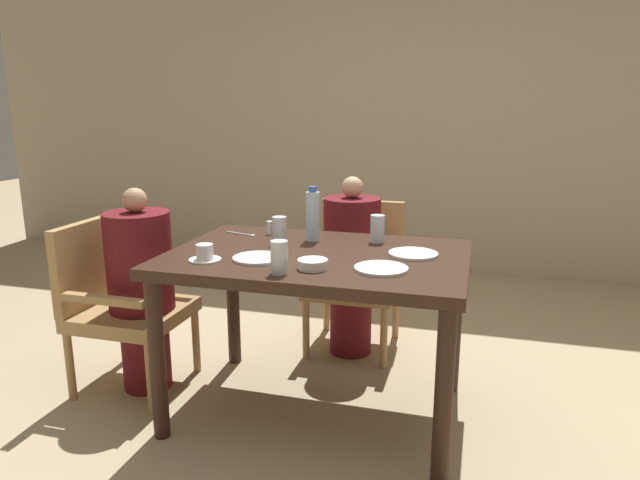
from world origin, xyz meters
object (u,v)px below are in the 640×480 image
object	(u,v)px
chair_left_side	(118,298)
diner_in_far_chair	(351,265)
diner_in_left_chair	(141,288)
chair_far_side	(356,269)
plate_dessert_center	(413,254)
bowl_small	(313,264)
plate_main_left	(258,258)
teacup_with_saucer	(205,254)
glass_tall_near	(377,229)
plate_main_right	(381,268)
water_bottle	(313,216)
glass_tall_mid	(280,230)
glass_tall_far	(279,257)

from	to	relation	value
chair_left_side	diner_in_far_chair	size ratio (longest dim) A/B	0.83
diner_in_left_chair	chair_far_side	size ratio (longest dim) A/B	1.21
chair_far_side	plate_dessert_center	world-z (taller)	chair_far_side
chair_left_side	bowl_small	size ratio (longest dim) A/B	6.93
plate_main_left	teacup_with_saucer	xyz separation A→B (m)	(-0.21, -0.08, 0.02)
glass_tall_near	plate_main_right	bearing A→B (deg)	-77.80
plate_dessert_center	chair_left_side	bearing A→B (deg)	-176.72
chair_left_side	plate_main_left	bearing A→B (deg)	-11.49
plate_main_left	bowl_small	distance (m)	0.27
plate_main_left	water_bottle	bearing A→B (deg)	72.24
plate_main_left	teacup_with_saucer	distance (m)	0.22
plate_dessert_center	glass_tall_near	world-z (taller)	glass_tall_near
diner_in_far_chair	water_bottle	world-z (taller)	water_bottle
plate_main_left	glass_tall_near	xyz separation A→B (m)	(0.43, 0.45, 0.06)
water_bottle	glass_tall_mid	xyz separation A→B (m)	(-0.13, -0.11, -0.06)
water_bottle	plate_main_left	bearing A→B (deg)	-107.76
chair_far_side	glass_tall_mid	distance (m)	0.84
diner_in_far_chair	water_bottle	distance (m)	0.61
glass_tall_far	plate_main_left	bearing A→B (deg)	133.24
diner_in_left_chair	teacup_with_saucer	xyz separation A→B (m)	(0.49, -0.25, 0.28)
diner_in_far_chair	bowl_small	bearing A→B (deg)	-86.93
plate_main_left	glass_tall_far	size ratio (longest dim) A/B	1.65
teacup_with_saucer	water_bottle	size ratio (longest dim) A/B	0.52
diner_in_far_chair	teacup_with_saucer	size ratio (longest dim) A/B	7.54
plate_dessert_center	teacup_with_saucer	bearing A→B (deg)	-158.32
plate_main_left	water_bottle	distance (m)	0.43
chair_left_side	glass_tall_far	distance (m)	1.11
chair_left_side	plate_main_right	xyz separation A→B (m)	(1.37, -0.18, 0.32)
plate_dessert_center	glass_tall_mid	size ratio (longest dim) A/B	1.65
bowl_small	water_bottle	xyz separation A→B (m)	(-0.14, 0.47, 0.10)
plate_main_right	glass_tall_far	distance (m)	0.41
plate_main_right	glass_tall_far	world-z (taller)	glass_tall_far
bowl_small	glass_tall_far	xyz separation A→B (m)	(-0.11, -0.10, 0.05)
glass_tall_near	glass_tall_far	distance (m)	0.68
plate_main_right	plate_dessert_center	world-z (taller)	same
chair_left_side	diner_in_left_chair	distance (m)	0.15
plate_main_left	bowl_small	size ratio (longest dim) A/B	1.76
plate_main_right	diner_in_far_chair	bearing A→B (deg)	109.85
chair_far_side	plate_main_right	size ratio (longest dim) A/B	3.93
bowl_small	glass_tall_far	size ratio (longest dim) A/B	0.94
diner_in_far_chair	teacup_with_saucer	xyz separation A→B (m)	(-0.42, -0.95, 0.28)
diner_in_left_chair	teacup_with_saucer	distance (m)	0.61
glass_tall_near	glass_tall_far	xyz separation A→B (m)	(-0.27, -0.62, 0.00)
plate_main_right	teacup_with_saucer	size ratio (longest dim) A/B	1.58
water_bottle	glass_tall_far	xyz separation A→B (m)	(0.03, -0.56, -0.06)
diner_in_left_chair	chair_far_side	bearing A→B (deg)	42.62
diner_in_left_chair	diner_in_far_chair	distance (m)	1.15
diner_in_left_chair	glass_tall_far	distance (m)	0.97
plate_dessert_center	glass_tall_far	bearing A→B (deg)	-138.14
diner_in_far_chair	glass_tall_mid	xyz separation A→B (m)	(-0.22, -0.58, 0.31)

